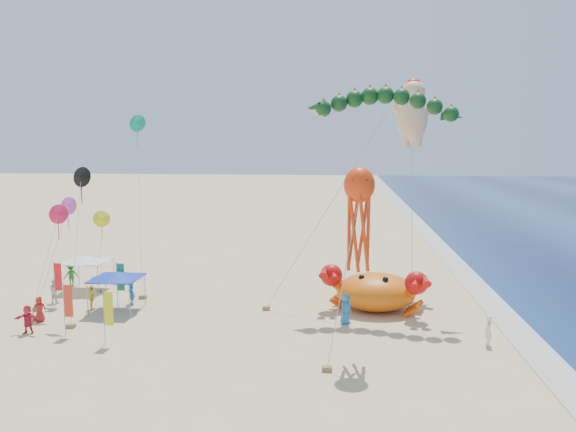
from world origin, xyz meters
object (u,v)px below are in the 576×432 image
object	(u,v)px
crab_inflatable	(376,290)
canopy_white	(87,259)
canopy_blue	(117,275)
cherub_kite	(413,111)
dragon_kite	(383,108)
octopus_kite	(359,211)

from	to	relation	value
crab_inflatable	canopy_white	bearing A→B (deg)	171.60
canopy_blue	cherub_kite	bearing A→B (deg)	22.49
dragon_kite	octopus_kite	xyz separation A→B (m)	(-1.74, -9.06, -5.72)
cherub_kite	canopy_white	size ratio (longest dim) A/B	4.66
dragon_kite	cherub_kite	world-z (taller)	cherub_kite
cherub_kite	canopy_blue	distance (m)	24.35
crab_inflatable	octopus_kite	distance (m)	10.36
canopy_white	canopy_blue	bearing A→B (deg)	-48.70
crab_inflatable	cherub_kite	distance (m)	14.07
dragon_kite	canopy_blue	distance (m)	20.80
cherub_kite	octopus_kite	bearing A→B (deg)	-106.44
crab_inflatable	cherub_kite	bearing A→B (deg)	66.54
dragon_kite	canopy_white	distance (m)	24.53
dragon_kite	canopy_blue	size ratio (longest dim) A/B	4.32
crab_inflatable	octopus_kite	xyz separation A→B (m)	(-1.48, -8.08, 6.30)
dragon_kite	cherub_kite	distance (m)	6.09
cherub_kite	canopy_blue	size ratio (longest dim) A/B	4.74
dragon_kite	cherub_kite	bearing A→B (deg)	65.08
canopy_blue	dragon_kite	bearing A→B (deg)	9.00
dragon_kite	cherub_kite	xyz separation A→B (m)	(2.57, 5.53, 0.12)
crab_inflatable	canopy_white	xyz separation A→B (m)	(-21.57, 3.18, 1.07)
octopus_kite	cherub_kite	bearing A→B (deg)	73.56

